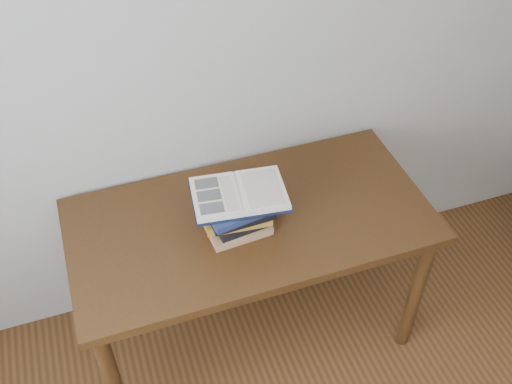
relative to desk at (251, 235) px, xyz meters
name	(u,v)px	position (x,y,z in m)	size (l,w,h in m)	color
desk	(251,235)	(0.00, 0.00, 0.00)	(1.38, 0.69, 0.74)	#402110
book_stack	(237,215)	(-0.06, -0.04, 0.18)	(0.26, 0.22, 0.15)	tan
open_book	(239,194)	(-0.05, -0.03, 0.27)	(0.37, 0.28, 0.03)	black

